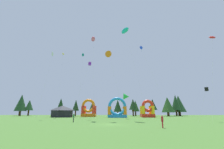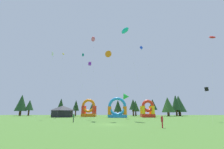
# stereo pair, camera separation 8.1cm
# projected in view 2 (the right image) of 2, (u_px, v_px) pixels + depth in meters

# --- Properties ---
(ground_plane) EXTENTS (120.00, 120.00, 0.00)m
(ground_plane) POSITION_uv_depth(u_px,v_px,m) (111.00, 125.00, 25.40)
(ground_plane) COLOR #47752D
(kite_white_diamond) EXTENTS (1.24, 6.67, 19.65)m
(kite_white_diamond) POSITION_uv_depth(u_px,v_px,m) (53.00, 55.00, 46.27)
(kite_white_diamond) COLOR white
(kite_white_diamond) RESTS_ON ground_plane
(kite_green_delta) EXTENTS (1.87, 3.70, 7.46)m
(kite_green_delta) POSITION_uv_depth(u_px,v_px,m) (126.00, 97.00, 46.11)
(kite_green_delta) COLOR green
(kite_green_delta) RESTS_ON ground_plane
(kite_cyan_parafoil) EXTENTS (5.23, 10.15, 25.45)m
(kite_cyan_parafoil) POSITION_uv_depth(u_px,v_px,m) (125.00, 31.00, 43.83)
(kite_cyan_parafoil) COLOR #19B7CC
(kite_cyan_parafoil) RESTS_ON ground_plane
(kite_black_box) EXTENTS (2.74, 1.15, 7.37)m
(kite_black_box) POSITION_uv_depth(u_px,v_px,m) (206.00, 89.00, 33.82)
(kite_black_box) COLOR black
(kite_black_box) RESTS_ON ground_plane
(kite_blue_diamond) EXTENTS (9.13, 3.18, 27.30)m
(kite_blue_diamond) POSITION_uv_depth(u_px,v_px,m) (141.00, 48.00, 60.64)
(kite_blue_diamond) COLOR blue
(kite_blue_diamond) RESTS_ON ground_plane
(kite_teal_box) EXTENTS (1.29, 7.66, 24.78)m
(kite_teal_box) POSITION_uv_depth(u_px,v_px,m) (83.00, 55.00, 61.55)
(kite_teal_box) COLOR #0C7F7A
(kite_teal_box) RESTS_ON ground_plane
(kite_red_parafoil) EXTENTS (5.43, 3.39, 19.04)m
(kite_red_parafoil) POSITION_uv_depth(u_px,v_px,m) (212.00, 37.00, 34.30)
(kite_red_parafoil) COLOR red
(kite_red_parafoil) RESTS_ON ground_plane
(kite_orange_delta) EXTENTS (4.86, 2.14, 17.16)m
(kite_orange_delta) POSITION_uv_depth(u_px,v_px,m) (109.00, 55.00, 38.73)
(kite_orange_delta) COLOR orange
(kite_orange_delta) RESTS_ON ground_plane
(kite_pink_parafoil) EXTENTS (2.70, 9.79, 22.70)m
(kite_pink_parafoil) POSITION_uv_depth(u_px,v_px,m) (93.00, 39.00, 43.58)
(kite_pink_parafoil) COLOR #EA599E
(kite_pink_parafoil) RESTS_ON ground_plane
(kite_yellow_parafoil) EXTENTS (3.51, 10.08, 23.86)m
(kite_yellow_parafoil) POSITION_uv_depth(u_px,v_px,m) (63.00, 54.00, 58.09)
(kite_yellow_parafoil) COLOR yellow
(kite_yellow_parafoil) RESTS_ON ground_plane
(kite_purple_box) EXTENTS (4.82, 2.33, 16.72)m
(kite_purple_box) POSITION_uv_depth(u_px,v_px,m) (90.00, 64.00, 46.41)
(kite_purple_box) COLOR purple
(kite_purple_box) RESTS_ON ground_plane
(person_far_side) EXTENTS (0.33, 0.33, 1.79)m
(person_far_side) POSITION_uv_depth(u_px,v_px,m) (74.00, 117.00, 30.77)
(person_far_side) COLOR black
(person_far_side) RESTS_ON ground_plane
(person_midfield) EXTENTS (0.41, 0.41, 1.72)m
(person_midfield) POSITION_uv_depth(u_px,v_px,m) (162.00, 120.00, 20.48)
(person_midfield) COLOR #B21E26
(person_midfield) RESTS_ON ground_plane
(inflatable_yellow_castle) EXTENTS (6.50, 4.22, 6.83)m
(inflatable_yellow_castle) POSITION_uv_depth(u_px,v_px,m) (117.00, 110.00, 52.66)
(inflatable_yellow_castle) COLOR #268CD8
(inflatable_yellow_castle) RESTS_ON ground_plane
(inflatable_orange_dome) EXTENTS (5.47, 4.47, 6.77)m
(inflatable_orange_dome) POSITION_uv_depth(u_px,v_px,m) (89.00, 110.00, 59.69)
(inflatable_orange_dome) COLOR orange
(inflatable_orange_dome) RESTS_ON ground_plane
(inflatable_red_slide) EXTENTS (4.61, 4.62, 6.11)m
(inflatable_red_slide) POSITION_uv_depth(u_px,v_px,m) (148.00, 111.00, 54.43)
(inflatable_red_slide) COLOR red
(inflatable_red_slide) RESTS_ON ground_plane
(festival_tent) EXTENTS (6.69, 3.32, 4.06)m
(festival_tent) POSITION_uv_depth(u_px,v_px,m) (62.00, 111.00, 54.37)
(festival_tent) COLOR black
(festival_tent) RESTS_ON ground_plane
(tree_row_0) EXTENTS (5.25, 5.25, 9.72)m
(tree_row_0) POSITION_uv_depth(u_px,v_px,m) (21.00, 103.00, 70.76)
(tree_row_0) COLOR #4C331E
(tree_row_0) RESTS_ON ground_plane
(tree_row_1) EXTENTS (3.85, 3.85, 7.30)m
(tree_row_1) POSITION_uv_depth(u_px,v_px,m) (30.00, 105.00, 71.70)
(tree_row_1) COLOR #4C331E
(tree_row_1) RESTS_ON ground_plane
(tree_row_2) EXTENTS (2.66, 2.66, 5.65)m
(tree_row_2) POSITION_uv_depth(u_px,v_px,m) (59.00, 108.00, 69.53)
(tree_row_2) COLOR #4C331E
(tree_row_2) RESTS_ON ground_plane
(tree_row_3) EXTENTS (3.56, 3.56, 7.74)m
(tree_row_3) POSITION_uv_depth(u_px,v_px,m) (61.00, 105.00, 68.26)
(tree_row_3) COLOR #4C331E
(tree_row_3) RESTS_ON ground_plane
(tree_row_4) EXTENTS (2.88, 2.88, 6.97)m
(tree_row_4) POSITION_uv_depth(u_px,v_px,m) (76.00, 105.00, 66.89)
(tree_row_4) COLOR #4C331E
(tree_row_4) RESTS_ON ground_plane
(tree_row_5) EXTENTS (3.09, 3.09, 6.84)m
(tree_row_5) POSITION_uv_depth(u_px,v_px,m) (93.00, 105.00, 69.21)
(tree_row_5) COLOR #4C331E
(tree_row_5) RESTS_ON ground_plane
(tree_row_6) EXTENTS (3.83, 3.83, 7.22)m
(tree_row_6) POSITION_uv_depth(u_px,v_px,m) (118.00, 106.00, 70.03)
(tree_row_6) COLOR #4C331E
(tree_row_6) RESTS_ON ground_plane
(tree_row_7) EXTENTS (3.56, 3.56, 7.39)m
(tree_row_7) POSITION_uv_depth(u_px,v_px,m) (133.00, 104.00, 67.50)
(tree_row_7) COLOR #4C331E
(tree_row_7) RESTS_ON ground_plane
(tree_row_8) EXTENTS (3.66, 3.66, 6.97)m
(tree_row_8) POSITION_uv_depth(u_px,v_px,m) (135.00, 106.00, 70.71)
(tree_row_8) COLOR #4C331E
(tree_row_8) RESTS_ON ground_plane
(tree_row_9) EXTENTS (3.78, 3.78, 7.21)m
(tree_row_9) POSITION_uv_depth(u_px,v_px,m) (153.00, 105.00, 65.77)
(tree_row_9) COLOR #4C331E
(tree_row_9) RESTS_ON ground_plane
(tree_row_10) EXTENTS (5.48, 5.48, 8.12)m
(tree_row_10) POSITION_uv_depth(u_px,v_px,m) (168.00, 105.00, 65.66)
(tree_row_10) COLOR #4C331E
(tree_row_10) RESTS_ON ground_plane
(tree_row_11) EXTENTS (4.02, 4.02, 9.20)m
(tree_row_11) POSITION_uv_depth(u_px,v_px,m) (176.00, 103.00, 67.29)
(tree_row_11) COLOR #4C331E
(tree_row_11) RESTS_ON ground_plane
(tree_row_12) EXTENTS (6.25, 6.25, 9.20)m
(tree_row_12) POSITION_uv_depth(u_px,v_px,m) (179.00, 104.00, 70.58)
(tree_row_12) COLOR #4C331E
(tree_row_12) RESTS_ON ground_plane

